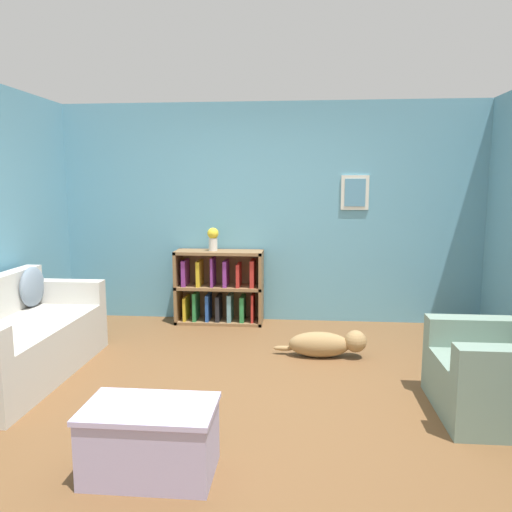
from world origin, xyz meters
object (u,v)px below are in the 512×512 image
(couch, at_px, (14,341))
(coffee_table, at_px, (150,438))
(bookshelf, at_px, (220,288))
(vase, at_px, (213,238))
(dog, at_px, (327,344))

(couch, relative_size, coffee_table, 2.42)
(coffee_table, bearing_deg, bookshelf, 92.04)
(coffee_table, height_order, vase, vase)
(couch, distance_m, dog, 2.81)
(bookshelf, xyz_separation_m, coffee_table, (0.11, -3.17, -0.19))
(couch, height_order, bookshelf, bookshelf)
(dog, distance_m, vase, 1.91)
(dog, xyz_separation_m, vase, (-1.29, 1.10, 0.89))
(couch, bearing_deg, coffee_table, -39.54)
(bookshelf, relative_size, coffee_table, 1.38)
(coffee_table, bearing_deg, couch, 140.46)
(coffee_table, distance_m, vase, 3.26)
(coffee_table, bearing_deg, vase, 93.32)
(couch, height_order, coffee_table, couch)
(couch, bearing_deg, vase, 52.50)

